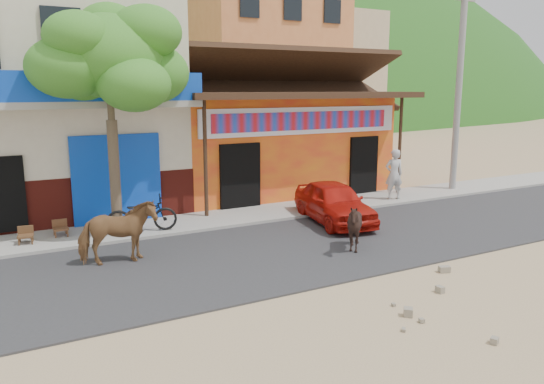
{
  "coord_description": "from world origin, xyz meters",
  "views": [
    {
      "loc": [
        -7.59,
        -8.29,
        3.93
      ],
      "look_at": [
        -1.4,
        3.0,
        1.4
      ],
      "focal_mm": 35.0,
      "sensor_mm": 36.0,
      "label": 1
    }
  ],
  "objects": [
    {
      "name": "pedestrian",
      "position": [
        4.83,
        5.56,
        1.0
      ],
      "size": [
        0.74,
        0.6,
        1.75
      ],
      "primitive_type": "imported",
      "rotation": [
        0.0,
        0.0,
        2.81
      ],
      "color": "#BABABA",
      "rests_on": "sidewalk"
    },
    {
      "name": "tree",
      "position": [
        -4.6,
        5.8,
        3.12
      ],
      "size": [
        3.0,
        3.0,
        6.0
      ],
      "primitive_type": null,
      "color": "#2D721E",
      "rests_on": "sidewalk"
    },
    {
      "name": "utility_pole",
      "position": [
        8.2,
        6.0,
        4.12
      ],
      "size": [
        0.24,
        0.24,
        8.0
      ],
      "primitive_type": "cylinder",
      "color": "gray",
      "rests_on": "sidewalk"
    },
    {
      "name": "cafe_chair_right",
      "position": [
        -6.0,
        6.12,
        0.52
      ],
      "size": [
        0.37,
        0.37,
        0.79
      ],
      "primitive_type": null,
      "rotation": [
        0.0,
        0.0,
        -0.01
      ],
      "color": "#512A1B",
      "rests_on": "sidewalk"
    },
    {
      "name": "sidewalk",
      "position": [
        0.0,
        6.0,
        0.06
      ],
      "size": [
        60.0,
        2.0,
        0.12
      ],
      "primitive_type": "cube",
      "color": "gray",
      "rests_on": "ground"
    },
    {
      "name": "apartment_rear",
      "position": [
        18.0,
        30.0,
        5.0
      ],
      "size": [
        8.0,
        8.0,
        10.0
      ],
      "primitive_type": "cube",
      "color": "tan",
      "rests_on": "ground"
    },
    {
      "name": "apartment_front",
      "position": [
        9.0,
        24.0,
        6.0
      ],
      "size": [
        9.0,
        9.0,
        12.0
      ],
      "primitive_type": "cube",
      "color": "#CC723F",
      "rests_on": "ground"
    },
    {
      "name": "cafe_chair_left",
      "position": [
        -6.86,
        5.82,
        0.51
      ],
      "size": [
        0.41,
        0.41,
        0.79
      ],
      "primitive_type": null,
      "rotation": [
        0.0,
        0.0,
        -0.14
      ],
      "color": "#462817",
      "rests_on": "sidewalk"
    },
    {
      "name": "cow_tan",
      "position": [
        -5.12,
        3.39,
        0.76
      ],
      "size": [
        1.75,
        0.91,
        1.43
      ],
      "primitive_type": "imported",
      "rotation": [
        0.0,
        0.0,
        1.49
      ],
      "color": "brown",
      "rests_on": "road"
    },
    {
      "name": "cafe_building",
      "position": [
        -5.5,
        10.0,
        3.5
      ],
      "size": [
        7.0,
        6.0,
        7.0
      ],
      "primitive_type": "cube",
      "color": "beige",
      "rests_on": "ground"
    },
    {
      "name": "cow_dark",
      "position": [
        0.14,
        1.64,
        0.64
      ],
      "size": [
        1.21,
        1.11,
        1.19
      ],
      "primitive_type": "imported",
      "rotation": [
        0.0,
        0.0,
        -1.43
      ],
      "color": "black",
      "rests_on": "road"
    },
    {
      "name": "hillside",
      "position": [
        0.0,
        70.0,
        12.0
      ],
      "size": [
        100.0,
        40.0,
        24.0
      ],
      "primitive_type": "ellipsoid",
      "color": "#194C14",
      "rests_on": "ground"
    },
    {
      "name": "ground",
      "position": [
        0.0,
        0.0,
        0.0
      ],
      "size": [
        120.0,
        120.0,
        0.0
      ],
      "primitive_type": "plane",
      "color": "#9E825B",
      "rests_on": "ground"
    },
    {
      "name": "road",
      "position": [
        0.0,
        2.5,
        0.02
      ],
      "size": [
        60.0,
        5.0,
        0.04
      ],
      "primitive_type": "cube",
      "color": "#28282B",
      "rests_on": "ground"
    },
    {
      "name": "dance_club",
      "position": [
        2.0,
        10.0,
        1.8
      ],
      "size": [
        8.0,
        6.0,
        3.6
      ],
      "primitive_type": "cube",
      "color": "orange",
      "rests_on": "ground"
    },
    {
      "name": "red_car",
      "position": [
        1.3,
        4.14,
        0.65
      ],
      "size": [
        2.08,
        3.76,
        1.21
      ],
      "primitive_type": "imported",
      "rotation": [
        0.0,
        0.0,
        -0.19
      ],
      "color": "#B7160D",
      "rests_on": "road"
    },
    {
      "name": "scooter",
      "position": [
        -4.0,
        5.54,
        0.61
      ],
      "size": [
        1.95,
        1.05,
        0.97
      ],
      "primitive_type": "imported",
      "rotation": [
        0.0,
        0.0,
        1.34
      ],
      "color": "black",
      "rests_on": "sidewalk"
    }
  ]
}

